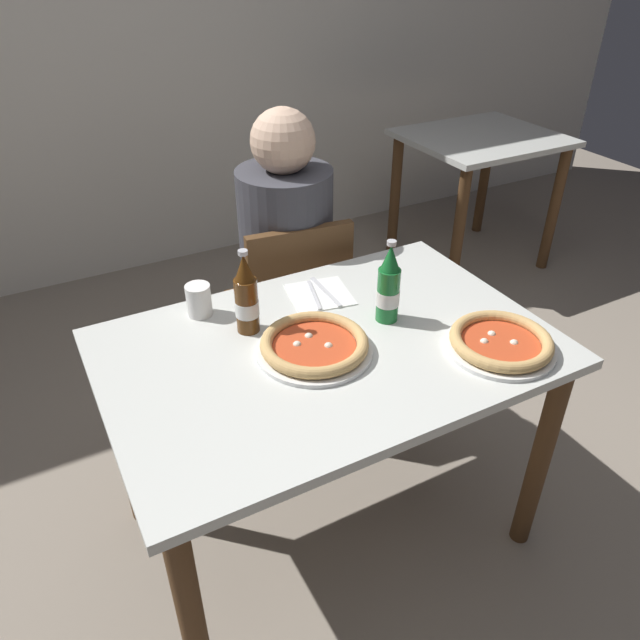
{
  "coord_description": "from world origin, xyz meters",
  "views": [
    {
      "loc": [
        -0.65,
        -1.16,
        1.7
      ],
      "look_at": [
        0.0,
        0.05,
        0.8
      ],
      "focal_mm": 33.91,
      "sensor_mm": 36.0,
      "label": 1
    }
  ],
  "objects_px": {
    "pizza_margherita_near": "(314,345)",
    "beer_bottle_left": "(246,298)",
    "dining_table_main": "(328,377)",
    "paper_cup": "(199,300)",
    "beer_bottle_center": "(388,288)",
    "chair_behind_table": "(292,307)",
    "dining_table_background": "(478,164)",
    "pizza_marinara_far": "(501,342)",
    "napkin_with_cutlery": "(320,294)",
    "diner_seated": "(287,277)"
  },
  "relations": [
    {
      "from": "dining_table_main",
      "to": "paper_cup",
      "type": "distance_m",
      "value": 0.43
    },
    {
      "from": "pizza_margherita_near",
      "to": "beer_bottle_center",
      "type": "relative_size",
      "value": 1.26
    },
    {
      "from": "paper_cup",
      "to": "dining_table_background",
      "type": "bearing_deg",
      "value": 27.39
    },
    {
      "from": "dining_table_background",
      "to": "beer_bottle_left",
      "type": "relative_size",
      "value": 3.24
    },
    {
      "from": "beer_bottle_left",
      "to": "pizza_marinara_far",
      "type": "bearing_deg",
      "value": -35.85
    },
    {
      "from": "dining_table_background",
      "to": "pizza_marinara_far",
      "type": "bearing_deg",
      "value": -129.66
    },
    {
      "from": "dining_table_main",
      "to": "pizza_marinara_far",
      "type": "xyz_separation_m",
      "value": [
        0.39,
        -0.23,
        0.14
      ]
    },
    {
      "from": "dining_table_main",
      "to": "beer_bottle_left",
      "type": "xyz_separation_m",
      "value": [
        -0.16,
        0.17,
        0.22
      ]
    },
    {
      "from": "paper_cup",
      "to": "chair_behind_table",
      "type": "bearing_deg",
      "value": 34.69
    },
    {
      "from": "pizza_margherita_near",
      "to": "beer_bottle_center",
      "type": "height_order",
      "value": "beer_bottle_center"
    },
    {
      "from": "dining_table_main",
      "to": "diner_seated",
      "type": "height_order",
      "value": "diner_seated"
    },
    {
      "from": "chair_behind_table",
      "to": "pizza_marinara_far",
      "type": "xyz_separation_m",
      "value": [
        0.21,
        -0.84,
        0.29
      ]
    },
    {
      "from": "dining_table_background",
      "to": "beer_bottle_left",
      "type": "xyz_separation_m",
      "value": [
        -1.83,
        -1.14,
        0.26
      ]
    },
    {
      "from": "napkin_with_cutlery",
      "to": "paper_cup",
      "type": "xyz_separation_m",
      "value": [
        -0.36,
        0.07,
        0.04
      ]
    },
    {
      "from": "pizza_margherita_near",
      "to": "dining_table_main",
      "type": "bearing_deg",
      "value": 12.58
    },
    {
      "from": "dining_table_background",
      "to": "pizza_margherita_near",
      "type": "bearing_deg",
      "value": -142.53
    },
    {
      "from": "chair_behind_table",
      "to": "dining_table_background",
      "type": "distance_m",
      "value": 1.65
    },
    {
      "from": "dining_table_background",
      "to": "chair_behind_table",
      "type": "bearing_deg",
      "value": -154.95
    },
    {
      "from": "beer_bottle_center",
      "to": "napkin_with_cutlery",
      "type": "relative_size",
      "value": 1.18
    },
    {
      "from": "pizza_margherita_near",
      "to": "beer_bottle_left",
      "type": "distance_m",
      "value": 0.23
    },
    {
      "from": "beer_bottle_left",
      "to": "paper_cup",
      "type": "distance_m",
      "value": 0.18
    },
    {
      "from": "beer_bottle_left",
      "to": "paper_cup",
      "type": "height_order",
      "value": "beer_bottle_left"
    },
    {
      "from": "paper_cup",
      "to": "beer_bottle_left",
      "type": "bearing_deg",
      "value": -56.72
    },
    {
      "from": "dining_table_main",
      "to": "beer_bottle_left",
      "type": "bearing_deg",
      "value": 134.11
    },
    {
      "from": "pizza_margherita_near",
      "to": "beer_bottle_left",
      "type": "xyz_separation_m",
      "value": [
        -0.11,
        0.18,
        0.08
      ]
    },
    {
      "from": "beer_bottle_center",
      "to": "diner_seated",
      "type": "bearing_deg",
      "value": 91.84
    },
    {
      "from": "dining_table_background",
      "to": "pizza_margherita_near",
      "type": "distance_m",
      "value": 2.17
    },
    {
      "from": "beer_bottle_left",
      "to": "dining_table_main",
      "type": "bearing_deg",
      "value": -45.89
    },
    {
      "from": "beer_bottle_center",
      "to": "dining_table_main",
      "type": "bearing_deg",
      "value": -171.0
    },
    {
      "from": "dining_table_background",
      "to": "pizza_margherita_near",
      "type": "relative_size",
      "value": 2.57
    },
    {
      "from": "paper_cup",
      "to": "dining_table_main",
      "type": "bearing_deg",
      "value": -50.42
    },
    {
      "from": "diner_seated",
      "to": "dining_table_background",
      "type": "height_order",
      "value": "diner_seated"
    },
    {
      "from": "beer_bottle_center",
      "to": "pizza_marinara_far",
      "type": "bearing_deg",
      "value": -55.13
    },
    {
      "from": "napkin_with_cutlery",
      "to": "beer_bottle_center",
      "type": "bearing_deg",
      "value": -63.16
    },
    {
      "from": "chair_behind_table",
      "to": "dining_table_main",
      "type": "bearing_deg",
      "value": 80.35
    },
    {
      "from": "dining_table_background",
      "to": "pizza_margherita_near",
      "type": "height_order",
      "value": "pizza_margherita_near"
    },
    {
      "from": "pizza_margherita_near",
      "to": "pizza_marinara_far",
      "type": "bearing_deg",
      "value": -26.68
    },
    {
      "from": "beer_bottle_left",
      "to": "diner_seated",
      "type": "bearing_deg",
      "value": 54.54
    },
    {
      "from": "pizza_marinara_far",
      "to": "beer_bottle_center",
      "type": "distance_m",
      "value": 0.34
    },
    {
      "from": "diner_seated",
      "to": "beer_bottle_center",
      "type": "xyz_separation_m",
      "value": [
        0.02,
        -0.63,
        0.27
      ]
    },
    {
      "from": "diner_seated",
      "to": "pizza_marinara_far",
      "type": "relative_size",
      "value": 4.13
    },
    {
      "from": "diner_seated",
      "to": "pizza_marinara_far",
      "type": "bearing_deg",
      "value": -77.03
    },
    {
      "from": "chair_behind_table",
      "to": "paper_cup",
      "type": "distance_m",
      "value": 0.62
    },
    {
      "from": "pizza_margherita_near",
      "to": "pizza_marinara_far",
      "type": "xyz_separation_m",
      "value": [
        0.44,
        -0.22,
        0.0
      ]
    },
    {
      "from": "pizza_marinara_far",
      "to": "paper_cup",
      "type": "relative_size",
      "value": 3.08
    },
    {
      "from": "dining_table_background",
      "to": "paper_cup",
      "type": "height_order",
      "value": "paper_cup"
    },
    {
      "from": "dining_table_background",
      "to": "napkin_with_cutlery",
      "type": "height_order",
      "value": "napkin_with_cutlery"
    },
    {
      "from": "dining_table_main",
      "to": "dining_table_background",
      "type": "height_order",
      "value": "same"
    },
    {
      "from": "dining_table_main",
      "to": "napkin_with_cutlery",
      "type": "relative_size",
      "value": 5.74
    },
    {
      "from": "chair_behind_table",
      "to": "pizza_marinara_far",
      "type": "height_order",
      "value": "chair_behind_table"
    }
  ]
}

